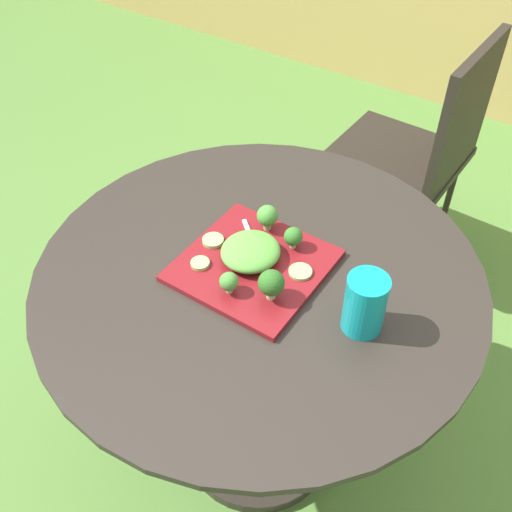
# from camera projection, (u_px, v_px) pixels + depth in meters

# --- Properties ---
(ground_plane) EXTENTS (12.00, 12.00, 0.00)m
(ground_plane) POSITION_uv_depth(u_px,v_px,m) (258.00, 441.00, 1.81)
(ground_plane) COLOR #4C7533
(patio_table) EXTENTS (0.98, 0.98, 0.74)m
(patio_table) POSITION_uv_depth(u_px,v_px,m) (259.00, 339.00, 1.46)
(patio_table) COLOR #28231E
(patio_table) RESTS_ON ground_plane
(patio_chair) EXTENTS (0.45, 0.45, 0.90)m
(patio_chair) POSITION_uv_depth(u_px,v_px,m) (423.00, 146.00, 2.02)
(patio_chair) COLOR black
(patio_chair) RESTS_ON ground_plane
(salad_plate) EXTENTS (0.30, 0.30, 0.01)m
(salad_plate) POSITION_uv_depth(u_px,v_px,m) (253.00, 266.00, 1.29)
(salad_plate) COLOR maroon
(salad_plate) RESTS_ON patio_table
(drinking_glass) EXTENTS (0.08, 0.08, 0.13)m
(drinking_glass) POSITION_uv_depth(u_px,v_px,m) (364.00, 306.00, 1.14)
(drinking_glass) COLOR #0F8C93
(drinking_glass) RESTS_ON patio_table
(fork) EXTENTS (0.13, 0.11, 0.00)m
(fork) POSITION_uv_depth(u_px,v_px,m) (254.00, 247.00, 1.32)
(fork) COLOR silver
(fork) RESTS_ON salad_plate
(lettuce_mound) EXTENTS (0.13, 0.13, 0.04)m
(lettuce_mound) POSITION_uv_depth(u_px,v_px,m) (251.00, 251.00, 1.29)
(lettuce_mound) COLOR #519338
(lettuce_mound) RESTS_ON salad_plate
(broccoli_floret_0) EXTENTS (0.04, 0.04, 0.05)m
(broccoli_floret_0) POSITION_uv_depth(u_px,v_px,m) (229.00, 282.00, 1.21)
(broccoli_floret_0) COLOR #99B770
(broccoli_floret_0) RESTS_ON salad_plate
(broccoli_floret_1) EXTENTS (0.05, 0.05, 0.07)m
(broccoli_floret_1) POSITION_uv_depth(u_px,v_px,m) (271.00, 283.00, 1.19)
(broccoli_floret_1) COLOR #99B770
(broccoli_floret_1) RESTS_ON salad_plate
(broccoli_floret_2) EXTENTS (0.05, 0.05, 0.06)m
(broccoli_floret_2) POSITION_uv_depth(u_px,v_px,m) (267.00, 216.00, 1.34)
(broccoli_floret_2) COLOR #99B770
(broccoli_floret_2) RESTS_ON salad_plate
(broccoli_floret_3) EXTENTS (0.04, 0.04, 0.05)m
(broccoli_floret_3) POSITION_uv_depth(u_px,v_px,m) (293.00, 237.00, 1.31)
(broccoli_floret_3) COLOR #99B770
(broccoli_floret_3) RESTS_ON salad_plate
(cucumber_slice_0) EXTENTS (0.05, 0.05, 0.01)m
(cucumber_slice_0) POSITION_uv_depth(u_px,v_px,m) (300.00, 272.00, 1.27)
(cucumber_slice_0) COLOR #8EB766
(cucumber_slice_0) RESTS_ON salad_plate
(cucumber_slice_1) EXTENTS (0.04, 0.04, 0.01)m
(cucumber_slice_1) POSITION_uv_depth(u_px,v_px,m) (200.00, 263.00, 1.28)
(cucumber_slice_1) COLOR #8EB766
(cucumber_slice_1) RESTS_ON salad_plate
(cucumber_slice_2) EXTENTS (0.05, 0.05, 0.01)m
(cucumber_slice_2) POSITION_uv_depth(u_px,v_px,m) (213.00, 240.00, 1.34)
(cucumber_slice_2) COLOR #8EB766
(cucumber_slice_2) RESTS_ON salad_plate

